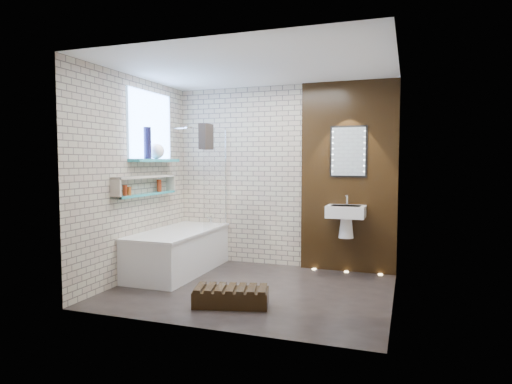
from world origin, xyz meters
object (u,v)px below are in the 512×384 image
at_px(bath_screen, 215,178).
at_px(washbasin, 346,216).
at_px(bathtub, 179,251).
at_px(led_mirror, 348,152).
at_px(walnut_step, 231,298).

relative_size(bath_screen, washbasin, 2.41).
bearing_deg(bath_screen, bathtub, -128.90).
height_order(bath_screen, led_mirror, led_mirror).
bearing_deg(bath_screen, washbasin, 5.78).
xyz_separation_m(bathtub, bath_screen, (0.35, 0.44, 0.99)).
xyz_separation_m(washbasin, led_mirror, (0.00, 0.16, 0.86)).
relative_size(washbasin, walnut_step, 0.75).
bearing_deg(washbasin, led_mirror, 90.00).
relative_size(bathtub, led_mirror, 2.49).
height_order(washbasin, walnut_step, washbasin).
relative_size(washbasin, led_mirror, 0.83).
relative_size(bath_screen, led_mirror, 2.00).
distance_m(bath_screen, walnut_step, 2.11).
bearing_deg(bathtub, bath_screen, 51.10).
bearing_deg(washbasin, bathtub, -163.99).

